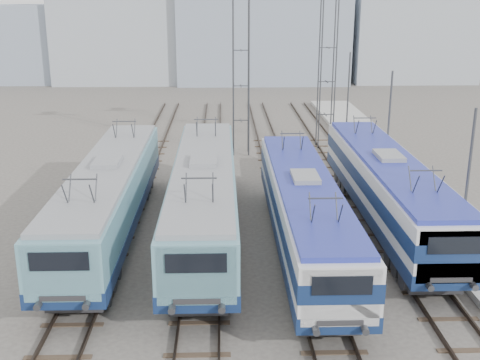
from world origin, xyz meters
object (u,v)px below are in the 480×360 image
catenary_tower_west (241,63)px  mast_mid (388,130)px  locomotive_far_left (108,194)px  locomotive_far_right (388,185)px  locomotive_center_left (204,194)px  locomotive_center_right (305,208)px  catenary_tower_east (328,59)px  mast_front (466,192)px  mast_rear (348,97)px

catenary_tower_west → mast_mid: size_ratio=1.71×
locomotive_far_left → locomotive_far_right: size_ratio=1.01×
locomotive_center_left → locomotive_center_right: (4.50, -1.89, -0.09)m
locomotive_far_left → catenary_tower_east: 22.82m
locomotive_far_left → catenary_tower_east: catenary_tower_east is taller
catenary_tower_east → locomotive_far_right: bearing=-89.2°
catenary_tower_west → mast_mid: catenary_tower_west is taller
locomotive_center_right → catenary_tower_west: 18.81m
locomotive_center_right → locomotive_far_left: bearing=166.9°
locomotive_center_right → mast_front: size_ratio=2.46×
catenary_tower_west → catenary_tower_east: 6.80m
locomotive_far_right → mast_rear: (1.85, 19.12, 1.22)m
mast_front → mast_rear: (0.00, 24.00, 0.00)m
locomotive_center_left → mast_rear: 23.00m
mast_mid → mast_rear: same height
locomotive_center_left → catenary_tower_east: (8.75, 18.25, 4.35)m
locomotive_far_left → mast_rear: mast_rear is taller
catenary_tower_west → mast_front: catenary_tower_west is taller
locomotive_far_right → mast_front: (1.85, -4.88, 1.22)m
locomotive_far_right → catenary_tower_east: (-0.25, 17.12, 4.36)m
locomotive_center_right → catenary_tower_east: catenary_tower_east is taller
locomotive_center_left → catenary_tower_east: size_ratio=1.54×
catenary_tower_east → mast_front: bearing=-84.5°
locomotive_center_left → mast_front: 11.54m
mast_rear → mast_mid: bearing=-90.0°
locomotive_center_right → catenary_tower_east: 21.06m
catenary_tower_east → mast_front: (2.10, -22.00, -3.14)m
locomotive_far_left → catenary_tower_west: catenary_tower_west is taller
locomotive_far_left → catenary_tower_west: bearing=67.2°
locomotive_center_left → catenary_tower_east: bearing=64.4°
locomotive_far_left → catenary_tower_west: (6.75, 16.05, 4.40)m
catenary_tower_east → mast_mid: bearing=-78.1°
catenary_tower_west → mast_front: (8.60, -20.00, -3.14)m
locomotive_center_right → mast_rear: 23.07m
locomotive_far_right → locomotive_center_right: bearing=-146.1°
locomotive_center_left → mast_rear: size_ratio=2.63×
locomotive_center_right → locomotive_far_right: 5.42m
locomotive_center_right → mast_front: mast_front is taller
catenary_tower_east → mast_rear: catenary_tower_east is taller
locomotive_center_left → locomotive_far_left: bearing=177.5°
mast_front → mast_rear: same height
catenary_tower_west → catenary_tower_east: size_ratio=1.00×
locomotive_far_left → mast_mid: 17.38m
locomotive_center_left → locomotive_far_right: 9.07m
locomotive_far_right → catenary_tower_east: 17.67m
locomotive_far_left → locomotive_center_right: 9.24m
locomotive_far_left → mast_rear: 25.28m
locomotive_far_left → mast_mid: (15.35, 8.05, 1.25)m
mast_front → mast_rear: bearing=90.0°
catenary_tower_east → mast_front: catenary_tower_east is taller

